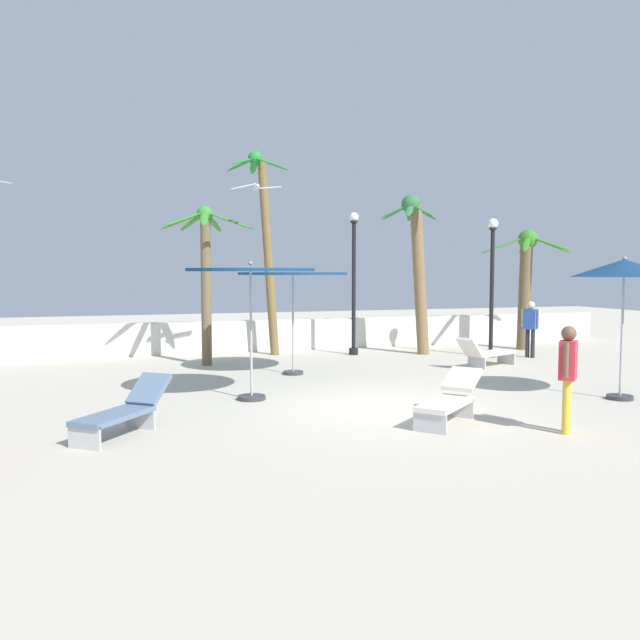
{
  "coord_description": "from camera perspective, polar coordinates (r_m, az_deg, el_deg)",
  "views": [
    {
      "loc": [
        -4.7,
        -11.15,
        2.52
      ],
      "look_at": [
        0.0,
        3.14,
        1.4
      ],
      "focal_mm": 36.46,
      "sensor_mm": 36.0,
      "label": 1
    }
  ],
  "objects": [
    {
      "name": "ground_plane",
      "position": [
        12.36,
        4.59,
        -7.52
      ],
      "size": [
        56.0,
        56.0,
        0.0
      ],
      "primitive_type": "plane",
      "color": "beige"
    },
    {
      "name": "boundary_wall",
      "position": [
        20.75,
        -5.04,
        -1.37
      ],
      "size": [
        25.2,
        0.3,
        0.98
      ],
      "primitive_type": "cube",
      "color": "silver",
      "rests_on": "ground_plane"
    },
    {
      "name": "patio_umbrella_0",
      "position": [
        12.73,
        -6.11,
        3.64
      ],
      "size": [
        2.5,
        2.5,
        2.72
      ],
      "color": "#333338",
      "rests_on": "ground_plane"
    },
    {
      "name": "patio_umbrella_1",
      "position": [
        14.02,
        25.15,
        3.98
      ],
      "size": [
        2.0,
        2.0,
        2.82
      ],
      "color": "#333338",
      "rests_on": "ground_plane"
    },
    {
      "name": "patio_umbrella_3",
      "position": [
        15.85,
        -2.4,
        3.64
      ],
      "size": [
        2.65,
        2.65,
        2.62
      ],
      "color": "#333338",
      "rests_on": "ground_plane"
    },
    {
      "name": "palm_tree_0",
      "position": [
        22.04,
        17.62,
        3.92
      ],
      "size": [
        3.11,
        2.88,
        3.88
      ],
      "color": "brown",
      "rests_on": "ground_plane"
    },
    {
      "name": "palm_tree_1",
      "position": [
        19.91,
        8.49,
        5.46
      ],
      "size": [
        1.95,
        1.87,
        4.83
      ],
      "color": "brown",
      "rests_on": "ground_plane"
    },
    {
      "name": "palm_tree_2",
      "position": [
        17.68,
        -10.01,
        5.08
      ],
      "size": [
        2.52,
        2.6,
        4.27
      ],
      "color": "brown",
      "rests_on": "ground_plane"
    },
    {
      "name": "palm_tree_3",
      "position": [
        19.63,
        -4.85,
        7.56
      ],
      "size": [
        1.91,
        2.01,
        6.08
      ],
      "color": "brown",
      "rests_on": "ground_plane"
    },
    {
      "name": "lamp_post_1",
      "position": [
        19.77,
        14.86,
        3.29
      ],
      "size": [
        0.31,
        0.31,
        4.08
      ],
      "color": "black",
      "rests_on": "ground_plane"
    },
    {
      "name": "lamp_post_2",
      "position": [
        19.65,
        2.98,
        3.51
      ],
      "size": [
        0.29,
        0.29,
        4.3
      ],
      "color": "black",
      "rests_on": "ground_plane"
    },
    {
      "name": "lounge_chair_0",
      "position": [
        10.56,
        -16.84,
        -7.55
      ],
      "size": [
        1.6,
        1.81,
        0.84
      ],
      "color": "#B7B7BC",
      "rests_on": "ground_plane"
    },
    {
      "name": "lounge_chair_1",
      "position": [
        17.76,
        14.37,
        -2.78
      ],
      "size": [
        1.96,
        1.19,
        0.84
      ],
      "color": "#B7B7BC",
      "rests_on": "ground_plane"
    },
    {
      "name": "lounge_chair_2",
      "position": [
        11.16,
        11.31,
        -6.76
      ],
      "size": [
        1.76,
        1.62,
        0.82
      ],
      "color": "#B7B7BC",
      "rests_on": "ground_plane"
    },
    {
      "name": "guest_0",
      "position": [
        20.01,
        18.0,
        -0.3
      ],
      "size": [
        0.4,
        0.48,
        1.66
      ],
      "color": "#26262D",
      "rests_on": "ground_plane"
    },
    {
      "name": "guest_1",
      "position": [
        10.82,
        20.93,
        -3.99
      ],
      "size": [
        0.43,
        0.42,
        1.68
      ],
      "color": "gold",
      "rests_on": "ground_plane"
    },
    {
      "name": "seagull_0",
      "position": [
        16.59,
        -5.64,
        11.51
      ],
      "size": [
        1.29,
        0.38,
        0.19
      ],
      "color": "white"
    }
  ]
}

